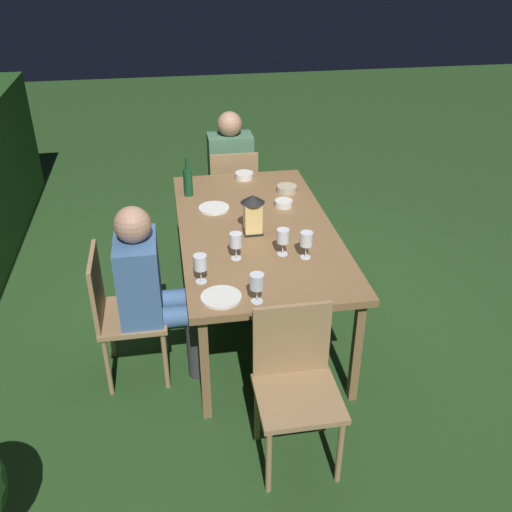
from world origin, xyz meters
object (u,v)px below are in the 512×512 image
at_px(dining_table, 256,233).
at_px(bowl_olives, 284,203).
at_px(wine_glass_b, 236,241).
at_px(wine_glass_d, 257,283).
at_px(plate_b, 214,208).
at_px(wine_glass_e, 283,237).
at_px(chair_head_far, 233,192).
at_px(wine_glass_c, 306,240).
at_px(person_in_blue, 151,286).
at_px(lantern_centerpiece, 253,212).
at_px(person_in_green, 230,167).
at_px(chair_side_right_a, 120,310).
at_px(chair_head_near, 296,381).
at_px(bowl_salad, 244,175).
at_px(green_bottle_on_table, 188,181).
at_px(bowl_bread, 287,189).
at_px(wine_glass_a, 200,264).
at_px(plate_a, 221,297).

xyz_separation_m(dining_table, bowl_olives, (0.28, -0.25, 0.07)).
bearing_deg(wine_glass_b, wine_glass_d, -174.27).
height_order(plate_b, bowl_olives, bowl_olives).
distance_m(wine_glass_b, wine_glass_e, 0.28).
bearing_deg(chair_head_far, wine_glass_c, -172.25).
distance_m(person_in_blue, plate_b, 0.88).
bearing_deg(dining_table, lantern_centerpiece, 156.73).
bearing_deg(person_in_green, chair_side_right_a, 153.90).
xyz_separation_m(chair_head_far, wine_glass_e, (-1.60, -0.10, 0.38)).
xyz_separation_m(chair_head_near, bowl_salad, (2.05, -0.05, 0.29)).
xyz_separation_m(lantern_centerpiece, wine_glass_e, (-0.31, -0.13, -0.03)).
distance_m(chair_side_right_a, green_bottle_on_table, 1.19).
bearing_deg(green_bottle_on_table, wine_glass_b, -167.40).
relative_size(chair_side_right_a, green_bottle_on_table, 3.00).
distance_m(dining_table, wine_glass_d, 0.89).
height_order(lantern_centerpiece, bowl_olives, lantern_centerpiece).
relative_size(green_bottle_on_table, wine_glass_e, 1.72).
xyz_separation_m(person_in_blue, wine_glass_e, (0.04, -0.80, 0.23)).
xyz_separation_m(wine_glass_e, bowl_bread, (0.92, -0.23, -0.09)).
bearing_deg(chair_head_near, green_bottle_on_table, 12.76).
height_order(green_bottle_on_table, bowl_olives, green_bottle_on_table).
height_order(dining_table, plate_b, plate_b).
bearing_deg(plate_b, wine_glass_b, -175.13).
bearing_deg(wine_glass_e, bowl_olives, -12.49).
bearing_deg(lantern_centerpiece, person_in_blue, 117.61).
bearing_deg(chair_head_far, chair_side_right_a, 151.26).
distance_m(wine_glass_a, wine_glass_e, 0.56).
xyz_separation_m(lantern_centerpiece, bowl_bread, (0.61, -0.36, -0.12)).
distance_m(wine_glass_d, wine_glass_e, 0.53).
relative_size(green_bottle_on_table, plate_a, 1.32).
xyz_separation_m(chair_side_right_a, lantern_centerpiece, (0.35, -0.86, 0.41)).
bearing_deg(green_bottle_on_table, plate_b, -149.57).
bearing_deg(plate_a, dining_table, -21.99).
bearing_deg(chair_head_near, wine_glass_a, 35.17).
distance_m(person_in_blue, lantern_centerpiece, 0.80).
relative_size(plate_a, bowl_bread, 1.47).
bearing_deg(plate_b, chair_head_far, -15.53).
bearing_deg(chair_head_far, plate_a, 170.85).
bearing_deg(chair_side_right_a, person_in_blue, -90.00).
height_order(plate_b, bowl_bread, bowl_bread).
height_order(chair_head_far, chair_side_right_a, same).
xyz_separation_m(chair_head_near, bowl_olives, (1.49, -0.25, 0.29)).
distance_m(wine_glass_d, bowl_olives, 1.21).
height_order(person_in_blue, wine_glass_e, person_in_blue).
distance_m(wine_glass_e, bowl_bread, 0.95).
bearing_deg(lantern_centerpiece, person_in_green, -1.37).
distance_m(chair_head_near, bowl_bread, 1.79).
bearing_deg(bowl_olives, plate_a, 152.26).
bearing_deg(wine_glass_d, bowl_salad, -6.24).
distance_m(green_bottle_on_table, plate_b, 0.33).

